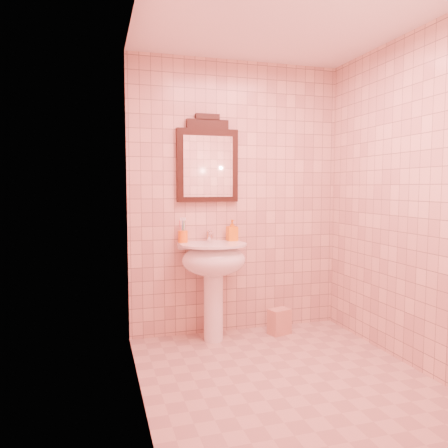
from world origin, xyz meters
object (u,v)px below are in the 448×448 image
object	(u,v)px
toothbrush_cup	(183,236)
soap_dispenser	(232,230)
mirror	(208,162)
pedestal_sink	(214,267)
towel	(279,321)

from	to	relation	value
toothbrush_cup	soap_dispenser	distance (m)	0.46
toothbrush_cup	mirror	bearing A→B (deg)	11.81
pedestal_sink	toothbrush_cup	world-z (taller)	toothbrush_cup
pedestal_sink	towel	distance (m)	0.83
toothbrush_cup	pedestal_sink	bearing A→B (deg)	-32.18
mirror	pedestal_sink	bearing A→B (deg)	-90.00
toothbrush_cup	soap_dispenser	size ratio (longest dim) A/B	1.01
pedestal_sink	soap_dispenser	bearing A→B (deg)	33.45
pedestal_sink	soap_dispenser	xyz separation A→B (m)	(0.21, 0.14, 0.30)
soap_dispenser	toothbrush_cup	bearing A→B (deg)	176.21
mirror	soap_dispenser	world-z (taller)	mirror
pedestal_sink	towel	world-z (taller)	pedestal_sink
pedestal_sink	mirror	bearing A→B (deg)	90.00
pedestal_sink	mirror	distance (m)	0.94
mirror	soap_dispenser	bearing A→B (deg)	-15.73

